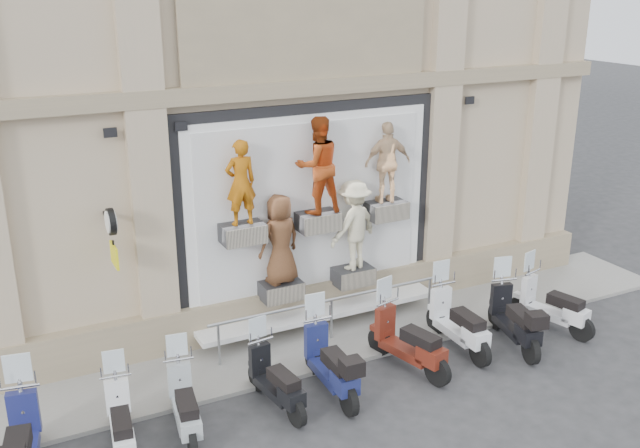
{
  "coord_description": "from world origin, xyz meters",
  "views": [
    {
      "loc": [
        -5.83,
        -9.07,
        6.73
      ],
      "look_at": [
        -0.3,
        1.9,
        2.52
      ],
      "focal_mm": 40.0,
      "sensor_mm": 36.0,
      "label": 1
    }
  ],
  "objects_px": {
    "guard_rail": "(331,320)",
    "scooter_h": "(515,308)",
    "clock_sign_bracket": "(112,230)",
    "scooter_g": "(459,311)",
    "scooter_d": "(275,369)",
    "scooter_f": "(409,330)",
    "scooter_c": "(184,393)",
    "scooter_a": "(19,431)",
    "scooter_b": "(120,411)",
    "scooter_i": "(554,295)",
    "scooter_e": "(330,351)"
  },
  "relations": [
    {
      "from": "scooter_c",
      "to": "scooter_g",
      "type": "relative_size",
      "value": 0.91
    },
    {
      "from": "scooter_d",
      "to": "scooter_f",
      "type": "distance_m",
      "value": 2.63
    },
    {
      "from": "scooter_i",
      "to": "scooter_h",
      "type": "bearing_deg",
      "value": 173.6
    },
    {
      "from": "clock_sign_bracket",
      "to": "scooter_g",
      "type": "bearing_deg",
      "value": -17.04
    },
    {
      "from": "guard_rail",
      "to": "scooter_e",
      "type": "xyz_separation_m",
      "value": [
        -0.87,
        -1.62,
        0.34
      ]
    },
    {
      "from": "clock_sign_bracket",
      "to": "scooter_g",
      "type": "xyz_separation_m",
      "value": [
        5.92,
        -1.81,
        -2.0
      ]
    },
    {
      "from": "clock_sign_bracket",
      "to": "scooter_c",
      "type": "height_order",
      "value": "clock_sign_bracket"
    },
    {
      "from": "guard_rail",
      "to": "scooter_h",
      "type": "height_order",
      "value": "scooter_h"
    },
    {
      "from": "scooter_d",
      "to": "scooter_f",
      "type": "height_order",
      "value": "scooter_f"
    },
    {
      "from": "scooter_b",
      "to": "scooter_i",
      "type": "relative_size",
      "value": 0.94
    },
    {
      "from": "scooter_a",
      "to": "scooter_g",
      "type": "height_order",
      "value": "scooter_a"
    },
    {
      "from": "scooter_b",
      "to": "scooter_f",
      "type": "height_order",
      "value": "scooter_f"
    },
    {
      "from": "scooter_d",
      "to": "scooter_a",
      "type": "bearing_deg",
      "value": 174.74
    },
    {
      "from": "scooter_a",
      "to": "scooter_c",
      "type": "bearing_deg",
      "value": 12.67
    },
    {
      "from": "scooter_e",
      "to": "scooter_f",
      "type": "bearing_deg",
      "value": 4.92
    },
    {
      "from": "clock_sign_bracket",
      "to": "scooter_g",
      "type": "height_order",
      "value": "clock_sign_bracket"
    },
    {
      "from": "scooter_a",
      "to": "scooter_b",
      "type": "xyz_separation_m",
      "value": [
        1.39,
        0.07,
        -0.13
      ]
    },
    {
      "from": "clock_sign_bracket",
      "to": "scooter_b",
      "type": "xyz_separation_m",
      "value": [
        -0.5,
        -2.12,
        -2.09
      ]
    },
    {
      "from": "scooter_b",
      "to": "scooter_g",
      "type": "height_order",
      "value": "scooter_g"
    },
    {
      "from": "scooter_g",
      "to": "scooter_i",
      "type": "xyz_separation_m",
      "value": [
        2.21,
        -0.19,
        -0.04
      ]
    },
    {
      "from": "guard_rail",
      "to": "scooter_h",
      "type": "xyz_separation_m",
      "value": [
        3.08,
        -1.71,
        0.33
      ]
    },
    {
      "from": "clock_sign_bracket",
      "to": "scooter_a",
      "type": "distance_m",
      "value": 3.5
    },
    {
      "from": "scooter_g",
      "to": "clock_sign_bracket",
      "type": "bearing_deg",
      "value": 164.54
    },
    {
      "from": "guard_rail",
      "to": "scooter_d",
      "type": "height_order",
      "value": "scooter_d"
    },
    {
      "from": "scooter_h",
      "to": "scooter_c",
      "type": "bearing_deg",
      "value": -166.42
    },
    {
      "from": "scooter_a",
      "to": "scooter_h",
      "type": "distance_m",
      "value": 8.86
    },
    {
      "from": "scooter_c",
      "to": "scooter_e",
      "type": "bearing_deg",
      "value": 8.67
    },
    {
      "from": "scooter_c",
      "to": "scooter_i",
      "type": "height_order",
      "value": "scooter_i"
    },
    {
      "from": "scooter_h",
      "to": "scooter_d",
      "type": "bearing_deg",
      "value": -167.03
    },
    {
      "from": "scooter_d",
      "to": "scooter_f",
      "type": "bearing_deg",
      "value": -6.14
    },
    {
      "from": "scooter_e",
      "to": "scooter_f",
      "type": "height_order",
      "value": "scooter_e"
    },
    {
      "from": "scooter_a",
      "to": "scooter_g",
      "type": "bearing_deg",
      "value": 13.23
    },
    {
      "from": "clock_sign_bracket",
      "to": "scooter_b",
      "type": "bearing_deg",
      "value": -103.26
    },
    {
      "from": "guard_rail",
      "to": "scooter_i",
      "type": "relative_size",
      "value": 2.71
    },
    {
      "from": "guard_rail",
      "to": "scooter_e",
      "type": "relative_size",
      "value": 2.57
    },
    {
      "from": "scooter_a",
      "to": "scooter_g",
      "type": "xyz_separation_m",
      "value": [
        7.81,
        0.38,
        -0.04
      ]
    },
    {
      "from": "scooter_a",
      "to": "scooter_e",
      "type": "bearing_deg",
      "value": 11.67
    },
    {
      "from": "scooter_f",
      "to": "scooter_g",
      "type": "xyz_separation_m",
      "value": [
        1.27,
        0.21,
        -0.0
      ]
    },
    {
      "from": "scooter_b",
      "to": "scooter_e",
      "type": "relative_size",
      "value": 0.89
    },
    {
      "from": "scooter_a",
      "to": "scooter_c",
      "type": "relative_size",
      "value": 1.16
    },
    {
      "from": "scooter_h",
      "to": "scooter_b",
      "type": "bearing_deg",
      "value": -166.2
    },
    {
      "from": "clock_sign_bracket",
      "to": "scooter_f",
      "type": "relative_size",
      "value": 0.52
    },
    {
      "from": "scooter_c",
      "to": "scooter_e",
      "type": "distance_m",
      "value": 2.55
    },
    {
      "from": "scooter_d",
      "to": "scooter_f",
      "type": "relative_size",
      "value": 0.89
    },
    {
      "from": "scooter_c",
      "to": "guard_rail",
      "type": "bearing_deg",
      "value": 33.95
    },
    {
      "from": "scooter_c",
      "to": "scooter_d",
      "type": "height_order",
      "value": "scooter_c"
    },
    {
      "from": "scooter_b",
      "to": "guard_rail",
      "type": "bearing_deg",
      "value": 27.89
    },
    {
      "from": "scooter_d",
      "to": "scooter_h",
      "type": "height_order",
      "value": "scooter_h"
    },
    {
      "from": "scooter_c",
      "to": "scooter_d",
      "type": "distance_m",
      "value": 1.54
    },
    {
      "from": "scooter_a",
      "to": "scooter_b",
      "type": "height_order",
      "value": "scooter_a"
    }
  ]
}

